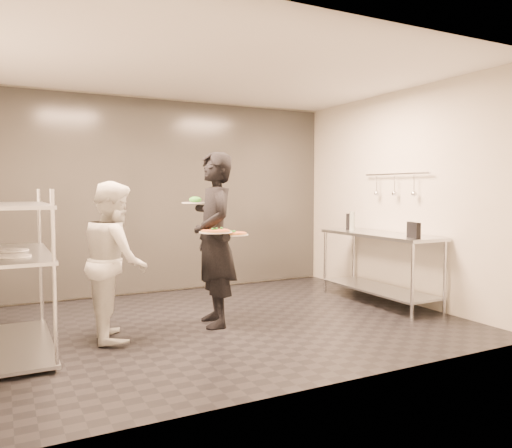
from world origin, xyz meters
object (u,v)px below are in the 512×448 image
bottle_green (352,221)px  salad_plate (195,201)px  prep_counter (379,255)px  pizza_plate_near (216,231)px  waiter (215,239)px  bottle_clear (351,221)px  pass_rack (15,269)px  chef (115,260)px  pos_monitor (414,230)px  bottle_dark (348,222)px  pizza_plate_far (234,234)px

bottle_green → salad_plate: bearing=-174.2°
prep_counter → pizza_plate_near: 2.48m
waiter → bottle_clear: bearing=114.7°
pass_rack → chef: bearing=-0.7°
pass_rack → waiter: waiter is taller
chef → prep_counter: bearing=-84.0°
salad_plate → bottle_green: size_ratio=1.15×
pass_rack → salad_plate: (1.86, 0.25, 0.59)m
bottle_green → bottle_clear: size_ratio=1.19×
salad_plate → bottle_green: bearing=5.8°
chef → pos_monitor: bearing=-96.3°
bottle_clear → pos_monitor: bearing=-97.7°
waiter → pos_monitor: waiter is taller
salad_plate → bottle_green: salad_plate is taller
pass_rack → bottle_clear: bearing=9.1°
prep_counter → chef: (-3.43, -0.01, 0.16)m
bottle_clear → prep_counter: bearing=-95.9°
chef → pos_monitor: size_ratio=5.91×
bottle_dark → waiter: bearing=-163.6°
pass_rack → chef: 0.91m
bottle_clear → pizza_plate_near: bearing=-159.4°
pass_rack → bottle_dark: pass_rack is taller
bottle_dark → pos_monitor: bearing=-94.9°
pass_rack → pizza_plate_far: 2.14m
pizza_plate_far → salad_plate: size_ratio=0.98×
pizza_plate_far → salad_plate: bearing=118.7°
prep_counter → waiter: bearing=-179.4°
waiter → chef: 1.08m
pos_monitor → chef: bearing=-172.6°
salad_plate → prep_counter: bearing=-5.7°
pizza_plate_far → bottle_green: (2.14, 0.72, 0.03)m
bottle_green → bottle_dark: bottle_green is taller
waiter → pizza_plate_near: 0.25m
waiter → bottle_green: waiter is taller
pass_rack → pos_monitor: (4.21, -0.72, 0.25)m
pizza_plate_near → bottle_green: size_ratio=1.31×
prep_counter → pizza_plate_near: pizza_plate_near is taller
prep_counter → pizza_plate_far: size_ratio=5.98×
bottle_green → pizza_plate_near: bearing=-162.8°
prep_counter → bottle_dark: bearing=90.0°
prep_counter → salad_plate: 2.59m
pass_rack → salad_plate: bearing=7.7°
bottle_clear → bottle_dark: 0.08m
pass_rack → prep_counter: size_ratio=0.89×
bottle_clear → bottle_green: bearing=-124.0°
pass_rack → bottle_dark: bearing=8.8°
pizza_plate_far → salad_plate: salad_plate is taller
bottle_clear → pass_rack: bearing=-170.9°
prep_counter → salad_plate: bearing=174.3°
prep_counter → bottle_clear: size_ratio=8.04×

